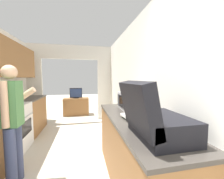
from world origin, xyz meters
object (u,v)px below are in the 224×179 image
at_px(person, 12,122).
at_px(tv_cabinet, 76,106).
at_px(television, 76,93).
at_px(suitcase, 153,119).
at_px(range_oven, 8,129).
at_px(book_stack, 132,117).
at_px(microwave, 131,101).

distance_m(person, tv_cabinet, 3.56).
xyz_separation_m(tv_cabinet, television, (0.00, -0.04, 0.52)).
bearing_deg(suitcase, range_oven, 136.97).
relative_size(person, tv_cabinet, 1.68).
bearing_deg(range_oven, television, 65.72).
height_order(range_oven, television, range_oven).
xyz_separation_m(suitcase, television, (-0.84, 4.37, -0.22)).
bearing_deg(book_stack, person, 164.89).
relative_size(person, television, 3.45).
bearing_deg(television, book_stack, -77.23).
bearing_deg(suitcase, television, 100.90).
xyz_separation_m(microwave, tv_cabinet, (-1.03, 3.34, -0.72)).
distance_m(book_stack, television, 3.93).
height_order(microwave, book_stack, microwave).
relative_size(range_oven, microwave, 2.28).
height_order(tv_cabinet, television, television).
distance_m(suitcase, television, 4.46).
xyz_separation_m(book_stack, television, (-0.87, 3.83, -0.09)).
bearing_deg(range_oven, tv_cabinet, 66.07).
relative_size(book_stack, tv_cabinet, 0.29).
bearing_deg(person, book_stack, -102.91).
relative_size(range_oven, suitcase, 1.88).
bearing_deg(suitcase, book_stack, 87.41).
xyz_separation_m(range_oven, book_stack, (2.01, -1.30, 0.48)).
xyz_separation_m(range_oven, person, (0.49, -0.89, 0.39)).
height_order(range_oven, tv_cabinet, range_oven).
bearing_deg(microwave, suitcase, -99.94).
bearing_deg(person, tv_cabinet, -8.42).
bearing_deg(television, tv_cabinet, 90.00).
bearing_deg(book_stack, television, 102.77).
relative_size(tv_cabinet, television, 2.05).
relative_size(microwave, book_stack, 1.67).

